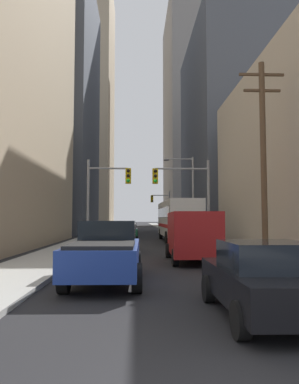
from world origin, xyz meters
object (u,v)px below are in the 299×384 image
object	(u,v)px
sedan_black	(264,279)
sedan_green	(128,231)
sedan_grey	(128,228)
traffic_signal_near_right	(184,188)
pickup_truck_blue	(106,252)
cargo_van_red	(192,233)
sedan_silver	(119,239)
traffic_signal_near_left	(107,189)
traffic_signal_far_right	(162,205)
city_bus	(178,219)

from	to	relation	value
sedan_black	sedan_green	world-z (taller)	same
sedan_grey	traffic_signal_near_right	xyz separation A→B (m)	(4.29, -19.51, 3.28)
pickup_truck_blue	cargo_van_red	xyz separation A→B (m)	(3.52, 5.19, 0.35)
sedan_black	sedan_silver	xyz separation A→B (m)	(-3.57, 14.17, 0.00)
cargo_van_red	sedan_grey	bearing A→B (deg)	97.39
sedan_black	traffic_signal_near_right	xyz separation A→B (m)	(0.72, 17.63, 3.28)
cargo_van_red	sedan_silver	bearing A→B (deg)	127.66
sedan_grey	traffic_signal_near_right	world-z (taller)	traffic_signal_near_right
traffic_signal_near_left	sedan_silver	bearing A→B (deg)	-73.45
sedan_grey	traffic_signal_near_right	bearing A→B (deg)	-77.59
traffic_signal_near_left	sedan_black	bearing A→B (deg)	-75.37
sedan_black	traffic_signal_far_right	distance (m)	47.12
city_bus	sedan_grey	bearing A→B (deg)	108.82
pickup_truck_blue	sedan_grey	xyz separation A→B (m)	(-0.06, 32.79, -0.16)
traffic_signal_near_left	traffic_signal_near_right	size ratio (longest dim) A/B	1.00
traffic_signal_near_left	traffic_signal_far_right	world-z (taller)	same
sedan_silver	sedan_green	distance (m)	14.76
city_bus	pickup_truck_blue	world-z (taller)	city_bus
pickup_truck_blue	sedan_grey	world-z (taller)	pickup_truck_blue
cargo_van_red	sedan_silver	size ratio (longest dim) A/B	1.25
city_bus	pickup_truck_blue	xyz separation A→B (m)	(-4.48, -19.46, -1.00)
traffic_signal_far_right	traffic_signal_near_left	bearing A→B (deg)	-101.19
sedan_grey	cargo_van_red	bearing A→B (deg)	-82.61
sedan_grey	traffic_signal_near_right	size ratio (longest dim) A/B	0.70
cargo_van_red	sedan_grey	world-z (taller)	cargo_van_red
city_bus	traffic_signal_near_right	world-z (taller)	traffic_signal_near_right
sedan_grey	pickup_truck_blue	bearing A→B (deg)	-89.89
city_bus	sedan_black	distance (m)	23.85
sedan_grey	traffic_signal_far_right	bearing A→B (deg)	64.10
traffic_signal_near_right	city_bus	bearing A→B (deg)	87.67
sedan_silver	sedan_green	xyz separation A→B (m)	(0.22, 14.76, 0.00)
traffic_signal_near_left	city_bus	bearing A→B (deg)	47.95
sedan_silver	traffic_signal_near_left	world-z (taller)	traffic_signal_near_left
traffic_signal_near_left	traffic_signal_far_right	xyz separation A→B (m)	(5.81, 29.36, -0.01)
city_bus	sedan_green	bearing A→B (deg)	130.20
pickup_truck_blue	sedan_grey	size ratio (longest dim) A/B	1.29
pickup_truck_blue	sedan_grey	bearing A→B (deg)	90.11
cargo_van_red	sedan_green	xyz separation A→B (m)	(-3.36, 19.39, -0.52)
pickup_truck_blue	sedan_green	size ratio (longest dim) A/B	1.29
city_bus	traffic_signal_far_right	bearing A→B (deg)	89.41
cargo_van_red	traffic_signal_near_right	distance (m)	8.58
city_bus	sedan_silver	world-z (taller)	city_bus
traffic_signal_far_right	sedan_green	bearing A→B (deg)	-104.19
cargo_van_red	traffic_signal_far_right	xyz separation A→B (m)	(1.20, 37.46, 2.71)
pickup_truck_blue	sedan_silver	bearing A→B (deg)	90.37
city_bus	traffic_signal_near_left	size ratio (longest dim) A/B	1.92
cargo_van_red	traffic_signal_near_left	world-z (taller)	traffic_signal_near_left
sedan_black	sedan_green	size ratio (longest dim) A/B	1.00
traffic_signal_near_right	sedan_green	bearing A→B (deg)	109.84
traffic_signal_near_left	traffic_signal_far_right	bearing A→B (deg)	78.81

